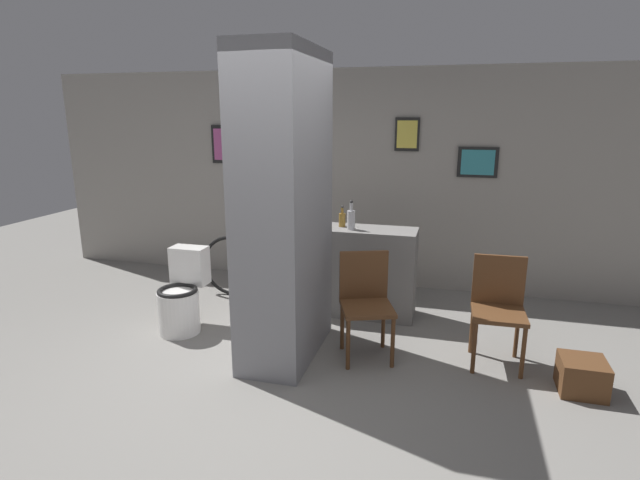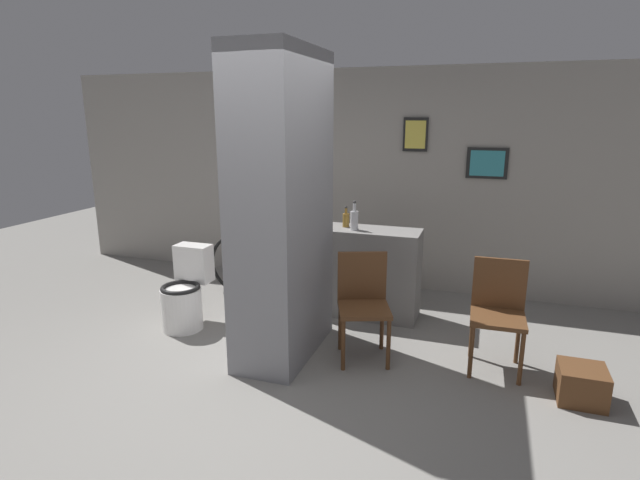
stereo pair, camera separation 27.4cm
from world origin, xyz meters
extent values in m
plane|color=gray|center=(0.00, 0.00, 0.00)|extent=(14.00, 14.00, 0.00)
cube|color=gray|center=(0.00, 2.63, 1.30)|extent=(8.00, 0.06, 2.60)
cube|color=black|center=(-1.60, 2.58, 1.70)|extent=(0.36, 0.02, 0.48)
cube|color=#B24C8C|center=(-1.60, 2.57, 1.70)|extent=(0.30, 0.01, 0.39)
cube|color=black|center=(1.50, 2.58, 1.55)|extent=(0.44, 0.02, 0.34)
cube|color=teal|center=(1.50, 2.57, 1.55)|extent=(0.36, 0.01, 0.28)
cube|color=black|center=(0.70, 2.58, 1.85)|extent=(0.28, 0.02, 0.38)
cube|color=#E0CC4C|center=(0.70, 2.57, 1.85)|extent=(0.23, 0.01, 0.31)
cube|color=gray|center=(-0.10, 0.57, 1.30)|extent=(0.54, 1.13, 2.60)
cylinder|color=#593319|center=(-0.38, 0.34, 1.55)|extent=(0.03, 0.40, 0.40)
cylinder|color=red|center=(-0.40, 0.34, 1.55)|extent=(0.01, 0.07, 0.07)
cube|color=gray|center=(0.34, 1.62, 0.47)|extent=(1.20, 0.44, 0.93)
cylinder|color=white|center=(-1.24, 0.67, 0.21)|extent=(0.40, 0.40, 0.42)
torus|color=black|center=(-1.24, 0.67, 0.43)|extent=(0.38, 0.38, 0.04)
cube|color=white|center=(-1.24, 0.92, 0.61)|extent=(0.36, 0.20, 0.38)
cylinder|color=brown|center=(0.50, 0.39, 0.22)|extent=(0.04, 0.04, 0.45)
cylinder|color=brown|center=(0.85, 0.52, 0.22)|extent=(0.04, 0.04, 0.45)
cylinder|color=brown|center=(0.37, 0.74, 0.22)|extent=(0.04, 0.04, 0.45)
cylinder|color=brown|center=(0.72, 0.87, 0.22)|extent=(0.04, 0.04, 0.45)
cube|color=brown|center=(0.61, 0.63, 0.46)|extent=(0.55, 0.55, 0.04)
cube|color=brown|center=(0.54, 0.82, 0.70)|extent=(0.41, 0.18, 0.43)
cylinder|color=brown|center=(1.51, 0.60, 0.22)|extent=(0.04, 0.04, 0.45)
cylinder|color=brown|center=(1.89, 0.61, 0.22)|extent=(0.04, 0.04, 0.45)
cylinder|color=brown|center=(1.50, 0.97, 0.22)|extent=(0.04, 0.04, 0.45)
cylinder|color=brown|center=(1.88, 0.98, 0.22)|extent=(0.04, 0.04, 0.45)
cube|color=brown|center=(1.69, 0.79, 0.46)|extent=(0.44, 0.44, 0.04)
cube|color=brown|center=(1.69, 0.99, 0.70)|extent=(0.43, 0.04, 0.43)
torus|color=black|center=(-1.19, 1.75, 0.36)|extent=(0.72, 0.04, 0.72)
torus|color=black|center=(-0.12, 1.75, 0.36)|extent=(0.72, 0.04, 0.72)
cylinder|color=maroon|center=(-0.65, 1.75, 0.54)|extent=(0.99, 0.04, 0.04)
cylinder|color=maroon|center=(-0.92, 1.75, 0.54)|extent=(0.03, 0.03, 0.37)
cylinder|color=maroon|center=(-0.17, 1.75, 0.54)|extent=(0.03, 0.03, 0.34)
cube|color=black|center=(-0.92, 1.75, 0.75)|extent=(0.16, 0.06, 0.04)
cylinder|color=#262626|center=(-0.17, 1.75, 0.71)|extent=(0.03, 0.42, 0.03)
cylinder|color=silver|center=(0.27, 1.54, 1.03)|extent=(0.08, 0.08, 0.19)
cylinder|color=silver|center=(0.27, 1.54, 1.17)|extent=(0.03, 0.03, 0.08)
sphere|color=#333333|center=(0.27, 1.54, 1.22)|extent=(0.03, 0.03, 0.03)
cylinder|color=olive|center=(0.16, 1.65, 1.00)|extent=(0.07, 0.07, 0.14)
cylinder|color=olive|center=(0.16, 1.65, 1.10)|extent=(0.03, 0.03, 0.06)
sphere|color=#333333|center=(0.16, 1.65, 1.14)|extent=(0.03, 0.03, 0.03)
cube|color=brown|center=(2.31, 0.52, 0.13)|extent=(0.33, 0.33, 0.27)
camera|label=1|loc=(1.28, -3.33, 2.08)|focal=28.00mm
camera|label=2|loc=(1.54, -3.25, 2.08)|focal=28.00mm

